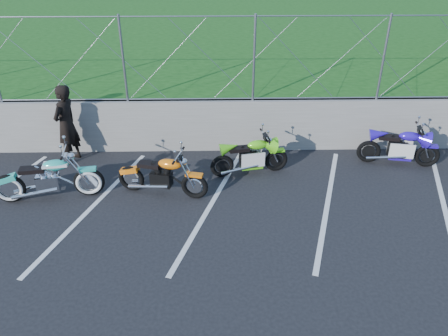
{
  "coord_description": "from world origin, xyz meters",
  "views": [
    {
      "loc": [
        0.1,
        -6.45,
        5.03
      ],
      "look_at": [
        0.26,
        1.3,
        0.67
      ],
      "focal_mm": 35.0,
      "sensor_mm": 36.0,
      "label": 1
    }
  ],
  "objects_px": {
    "cruiser_turquoise": "(50,180)",
    "person_standing": "(66,124)",
    "naked_orange": "(163,177)",
    "sportbike_blue": "(400,148)",
    "sportbike_green": "(251,158)"
  },
  "relations": [
    {
      "from": "naked_orange",
      "to": "person_standing",
      "type": "bearing_deg",
      "value": 160.62
    },
    {
      "from": "sportbike_blue",
      "to": "naked_orange",
      "type": "bearing_deg",
      "value": -156.32
    },
    {
      "from": "sportbike_blue",
      "to": "sportbike_green",
      "type": "bearing_deg",
      "value": -163.0
    },
    {
      "from": "sportbike_green",
      "to": "naked_orange",
      "type": "bearing_deg",
      "value": -167.26
    },
    {
      "from": "cruiser_turquoise",
      "to": "naked_orange",
      "type": "relative_size",
      "value": 1.13
    },
    {
      "from": "cruiser_turquoise",
      "to": "person_standing",
      "type": "xyz_separation_m",
      "value": [
        -0.07,
        1.66,
        0.51
      ]
    },
    {
      "from": "sportbike_blue",
      "to": "person_standing",
      "type": "bearing_deg",
      "value": -171.46
    },
    {
      "from": "sportbike_green",
      "to": "person_standing",
      "type": "relative_size",
      "value": 0.95
    },
    {
      "from": "cruiser_turquoise",
      "to": "person_standing",
      "type": "distance_m",
      "value": 1.74
    },
    {
      "from": "cruiser_turquoise",
      "to": "naked_orange",
      "type": "height_order",
      "value": "cruiser_turquoise"
    },
    {
      "from": "naked_orange",
      "to": "sportbike_green",
      "type": "distance_m",
      "value": 2.07
    },
    {
      "from": "cruiser_turquoise",
      "to": "sportbike_green",
      "type": "xyz_separation_m",
      "value": [
        4.19,
        0.95,
        -0.04
      ]
    },
    {
      "from": "cruiser_turquoise",
      "to": "person_standing",
      "type": "relative_size",
      "value": 1.16
    },
    {
      "from": "naked_orange",
      "to": "person_standing",
      "type": "height_order",
      "value": "person_standing"
    },
    {
      "from": "sportbike_green",
      "to": "person_standing",
      "type": "height_order",
      "value": "person_standing"
    }
  ]
}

